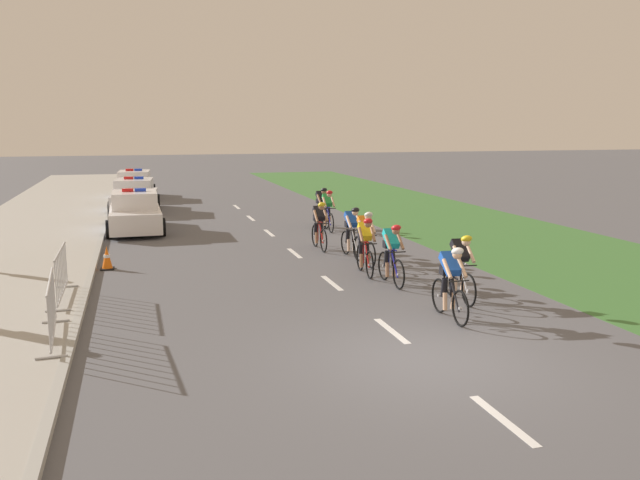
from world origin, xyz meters
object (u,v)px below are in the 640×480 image
Objects in this scene: cyclist_lead at (451,281)px; cyclist_fourth at (365,245)px; traffic_cone_near at (107,258)px; cyclist_ninth at (322,206)px; cyclist_fifth at (352,231)px; cyclist_third at (392,253)px; cyclist_second at (460,266)px; cyclist_seventh at (319,225)px; police_car_nearest at (135,213)px; crowd_barrier_front at (52,310)px; crowd_barrier_middle at (61,275)px; cyclist_sixth at (365,237)px; police_car_second at (135,197)px; police_car_third at (135,186)px; cyclist_eighth at (328,210)px.

cyclist_lead is 1.00× the size of cyclist_fourth.
cyclist_ninth is at bearing 37.12° from traffic_cone_near.
cyclist_fifth is at bearing 89.33° from cyclist_lead.
cyclist_second is at bearing -63.93° from cyclist_third.
cyclist_fourth is at bearing -86.89° from cyclist_seventh.
cyclist_third is 0.39× the size of police_car_nearest.
crowd_barrier_front is (-8.34, -0.81, -0.14)m from cyclist_second.
police_car_nearest reaches higher than cyclist_fourth.
cyclist_fourth is 2.69× the size of traffic_cone_near.
traffic_cone_near is at bearing 135.30° from cyclist_lead.
cyclist_seventh is (-0.58, 1.50, 0.00)m from cyclist_fifth.
cyclist_second is 9.45m from traffic_cone_near.
cyclist_fourth is at bearing 101.82° from cyclist_third.
crowd_barrier_middle is (-8.45, -9.20, -0.14)m from cyclist_ninth.
cyclist_sixth is 2.61m from cyclist_seventh.
cyclist_ninth is at bearing 82.82° from cyclist_fifth.
police_car_nearest is 0.97× the size of police_car_second.
cyclist_sixth is 0.38× the size of police_car_third.
crowd_barrier_middle is (-1.56, -9.97, -0.03)m from police_car_nearest.
cyclist_eighth is 2.69× the size of traffic_cone_near.
police_car_third is (-6.91, 23.51, -0.11)m from cyclist_second.
cyclist_second is 6.91m from cyclist_seventh.
police_car_nearest reaches higher than crowd_barrier_middle.
cyclist_seventh is (-0.62, 2.54, 0.00)m from cyclist_sixth.
cyclist_third is 8.48m from cyclist_eighth.
cyclist_fifth is 2.69× the size of traffic_cone_near.
crowd_barrier_middle is at bearing 166.08° from cyclist_second.
cyclist_fourth is at bearing -74.27° from police_car_third.
cyclist_third is 1.24m from cyclist_fourth.
cyclist_sixth and cyclist_eighth have the same top height.
cyclist_lead is at bearing -124.58° from cyclist_second.
cyclist_third is 1.00× the size of cyclist_eighth.
cyclist_ninth is (0.83, 12.53, 0.00)m from cyclist_lead.
cyclist_fourth and cyclist_eighth have the same top height.
cyclist_seventh is (-0.20, 3.73, 0.00)m from cyclist_fourth.
cyclist_ninth is 0.39× the size of police_car_nearest.
crowd_barrier_front is at bearing -126.70° from cyclist_eighth.
police_car_second is 12.42m from traffic_cone_near.
cyclist_third is 1.00× the size of cyclist_fifth.
crowd_barrier_front is at bearing -132.65° from cyclist_seventh.
cyclist_ninth is 14.69m from crowd_barrier_front.
cyclist_sixth is 6.07m from cyclist_eighth.
cyclist_third is at bearing -95.55° from cyclist_eighth.
cyclist_eighth is 0.39× the size of police_car_nearest.
cyclist_lead is 20.08m from police_car_second.
crowd_barrier_front reaches higher than traffic_cone_near.
cyclist_fifth is at bearing -64.08° from police_car_second.
crowd_barrier_middle is at bearing -98.87° from police_car_nearest.
police_car_third reaches higher than cyclist_second.
traffic_cone_near is (-0.76, -12.40, -0.37)m from police_car_second.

